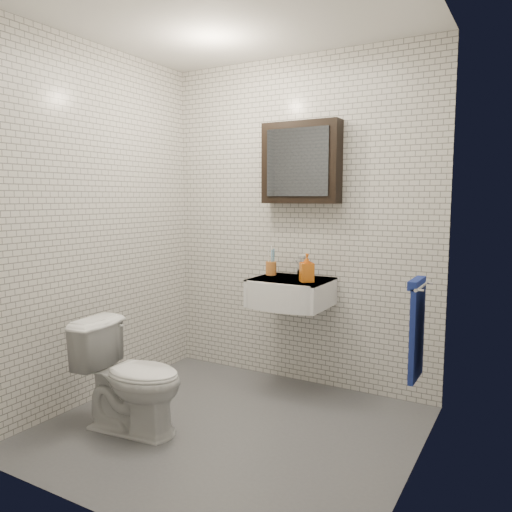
% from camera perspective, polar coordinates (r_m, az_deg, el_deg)
% --- Properties ---
extents(ground, '(2.20, 2.00, 0.01)m').
position_cam_1_polar(ground, '(3.30, -3.08, -19.12)').
color(ground, '#52545B').
rests_on(ground, ground).
extents(room_shell, '(2.22, 2.02, 2.51)m').
position_cam_1_polar(room_shell, '(2.98, -3.26, 7.13)').
color(room_shell, silver).
rests_on(room_shell, ground).
extents(washbasin, '(0.55, 0.50, 0.20)m').
position_cam_1_polar(washbasin, '(3.66, 3.76, -4.15)').
color(washbasin, white).
rests_on(washbasin, room_shell).
extents(faucet, '(0.06, 0.20, 0.15)m').
position_cam_1_polar(faucet, '(3.81, 5.07, -1.27)').
color(faucet, silver).
rests_on(faucet, washbasin).
extents(mirror_cabinet, '(0.60, 0.15, 0.60)m').
position_cam_1_polar(mirror_cabinet, '(3.77, 5.17, 10.57)').
color(mirror_cabinet, black).
rests_on(mirror_cabinet, room_shell).
extents(towel_rail, '(0.09, 0.30, 0.58)m').
position_cam_1_polar(towel_rail, '(2.99, 17.92, -7.54)').
color(towel_rail, silver).
rests_on(towel_rail, room_shell).
extents(toothbrush_cup, '(0.08, 0.08, 0.23)m').
position_cam_1_polar(toothbrush_cup, '(3.84, 1.73, -1.33)').
color(toothbrush_cup, '#BE6E2F').
rests_on(toothbrush_cup, washbasin).
extents(soap_bottle, '(0.13, 0.13, 0.20)m').
position_cam_1_polar(soap_bottle, '(3.54, 5.83, -1.34)').
color(soap_bottle, orange).
rests_on(soap_bottle, washbasin).
extents(toilet, '(0.71, 0.45, 0.69)m').
position_cam_1_polar(toilet, '(3.26, -14.05, -13.23)').
color(toilet, white).
rests_on(toilet, ground).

